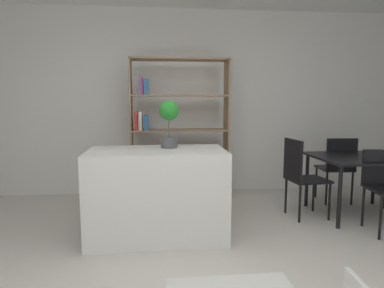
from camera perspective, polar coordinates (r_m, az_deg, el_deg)
ground_plane at (r=2.87m, az=1.75°, el=-21.95°), size 9.65×9.65×0.00m
back_partition at (r=5.21m, az=-2.26°, el=6.96°), size 7.02×0.06×2.76m
kitchen_island at (r=3.54m, az=-5.84°, el=-8.29°), size 1.38×0.76×0.91m
potted_plant_on_island at (r=3.56m, az=-3.92°, el=4.20°), size 0.21×0.21×0.49m
open_bookshelf at (r=4.81m, az=-2.86°, el=1.53°), size 1.37×0.35×1.98m
dining_table at (r=4.62m, az=26.39°, el=-2.76°), size 1.07×0.94×0.73m
dining_chair_far at (r=5.05m, az=23.25°, el=-3.13°), size 0.44×0.46×0.91m
dining_chair_island_side at (r=4.27m, az=17.73°, el=-4.51°), size 0.48×0.44×0.95m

